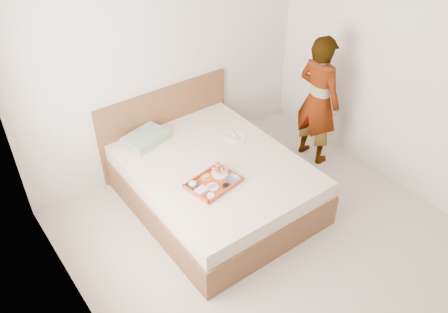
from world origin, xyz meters
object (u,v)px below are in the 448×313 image
bed (215,183)px  tray (213,183)px  dinner_plate (235,137)px  person (318,101)px

bed → tray: size_ratio=4.12×
tray → dinner_plate: bearing=27.8°
dinner_plate → person: bearing=-14.5°
bed → dinner_plate: 0.57m
dinner_plate → person: (0.99, -0.26, 0.24)m
tray → person: (1.64, 0.25, 0.22)m
bed → tray: 0.44m
bed → person: bearing=-0.8°
tray → person: size_ratio=0.31×
dinner_plate → person: 1.05m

